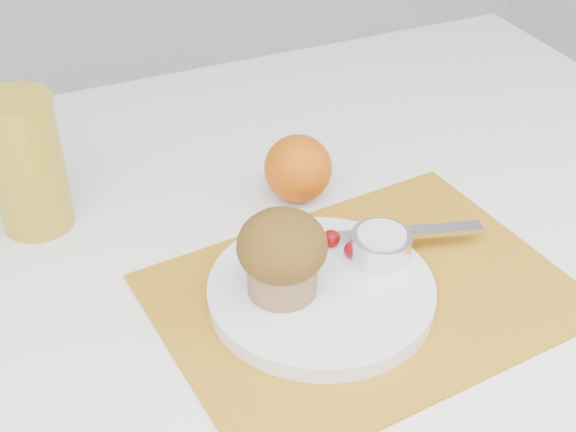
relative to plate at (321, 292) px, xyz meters
name	(u,v)px	position (x,y,z in m)	size (l,w,h in m)	color
placemat	(364,295)	(0.04, -0.01, -0.01)	(0.39, 0.29, 0.00)	#B97B19
plate	(321,292)	(0.00, 0.00, 0.00)	(0.22, 0.22, 0.02)	white
ramekin	(381,246)	(0.07, 0.02, 0.02)	(0.06, 0.06, 0.03)	silver
cream	(382,235)	(0.07, 0.02, 0.04)	(0.05, 0.05, 0.01)	silver
raspberry_near	(331,238)	(0.04, 0.05, 0.02)	(0.02, 0.02, 0.02)	#560302
raspberry_far	(353,250)	(0.05, 0.03, 0.02)	(0.02, 0.02, 0.02)	#5D020C
butter_knife	(384,234)	(0.09, 0.04, 0.01)	(0.21, 0.02, 0.01)	silver
orange	(298,169)	(0.05, 0.17, 0.03)	(0.08, 0.08, 0.08)	#CC5807
juice_glass	(27,164)	(-0.23, 0.24, 0.07)	(0.08, 0.08, 0.16)	gold
muffin	(282,253)	(-0.04, 0.01, 0.05)	(0.09, 0.09, 0.09)	#9E734C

